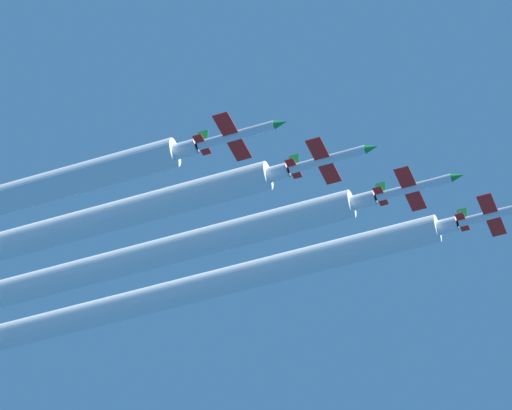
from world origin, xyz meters
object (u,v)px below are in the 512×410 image
at_px(jet_second_echelon, 416,187).
at_px(jet_lead, 498,213).
at_px(jet_fourth_echelon, 239,135).
at_px(jet_third_echelon, 330,159).

bearing_deg(jet_second_echelon, jet_lead, 140.65).
bearing_deg(jet_fourth_echelon, jet_third_echelon, 136.48).
distance_m(jet_lead, jet_fourth_echelon, 40.38).
height_order(jet_second_echelon, jet_fourth_echelon, jet_second_echelon).
distance_m(jet_third_echelon, jet_fourth_echelon, 13.14).
bearing_deg(jet_lead, jet_third_echelon, -39.34).
bearing_deg(jet_third_echelon, jet_lead, 140.66).
bearing_deg(jet_third_echelon, jet_second_echelon, 140.66).
height_order(jet_lead, jet_fourth_echelon, jet_lead).
bearing_deg(jet_lead, jet_fourth_echelon, -40.70).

